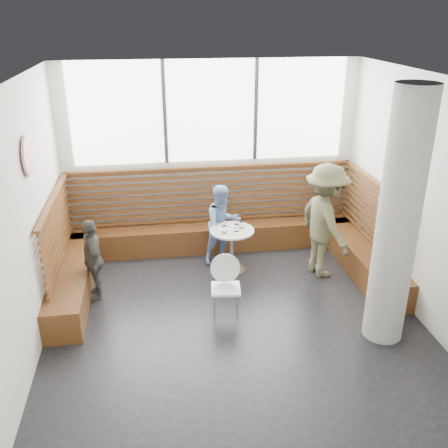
{
  "coord_description": "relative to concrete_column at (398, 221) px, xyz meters",
  "views": [
    {
      "loc": [
        -1.0,
        -5.67,
        3.91
      ],
      "look_at": [
        0.0,
        1.0,
        1.0
      ],
      "focal_mm": 40.0,
      "sensor_mm": 36.0,
      "label": 1
    }
  ],
  "objects": [
    {
      "name": "glass_left",
      "position": [
        -1.8,
        1.89,
        -0.82
      ],
      "size": [
        0.07,
        0.07,
        0.12
      ],
      "primitive_type": "cylinder",
      "color": "white",
      "rests_on": "cafe_table"
    },
    {
      "name": "child_back",
      "position": [
        -1.76,
        2.35,
        -0.93
      ],
      "size": [
        0.79,
        0.71,
        1.34
      ],
      "primitive_type": "imported",
      "rotation": [
        0.0,
        0.0,
        0.38
      ],
      "color": "#7292C7",
      "rests_on": "ground"
    },
    {
      "name": "glass_mid",
      "position": [
        -1.6,
        1.92,
        -0.82
      ],
      "size": [
        0.07,
        0.07,
        0.12
      ],
      "primitive_type": "cylinder",
      "color": "white",
      "rests_on": "cafe_table"
    },
    {
      "name": "concrete_column",
      "position": [
        0.0,
        0.0,
        0.0
      ],
      "size": [
        0.5,
        0.5,
        3.2
      ],
      "primitive_type": "cylinder",
      "color": "gray",
      "rests_on": "ground"
    },
    {
      "name": "wall_art",
      "position": [
        -4.31,
        1.0,
        0.7
      ],
      "size": [
        0.03,
        0.5,
        0.5
      ],
      "primitive_type": "cylinder",
      "rotation": [
        0.0,
        1.57,
        0.0
      ],
      "color": "white",
      "rests_on": "room"
    },
    {
      "name": "room",
      "position": [
        -1.85,
        0.6,
        0.0
      ],
      "size": [
        5.0,
        5.0,
        3.2
      ],
      "color": "silver",
      "rests_on": "ground"
    },
    {
      "name": "menu_card",
      "position": [
        -1.59,
        1.8,
        -0.87
      ],
      "size": [
        0.21,
        0.16,
        0.0
      ],
      "primitive_type": "cube",
      "rotation": [
        0.0,
        0.0,
        0.16
      ],
      "color": "#A5C64C",
      "rests_on": "cafe_table"
    },
    {
      "name": "adult_man",
      "position": [
        -0.26,
        1.69,
        -0.69
      ],
      "size": [
        0.91,
        1.29,
        1.82
      ],
      "primitive_type": "imported",
      "rotation": [
        0.0,
        0.0,
        1.79
      ],
      "color": "brown",
      "rests_on": "ground"
    },
    {
      "name": "plate_far",
      "position": [
        -1.61,
        2.13,
        -0.87
      ],
      "size": [
        0.19,
        0.19,
        0.01
      ],
      "primitive_type": "cylinder",
      "color": "white",
      "rests_on": "cafe_table"
    },
    {
      "name": "booth",
      "position": [
        -1.85,
        2.37,
        -1.19
      ],
      "size": [
        5.0,
        2.5,
        1.44
      ],
      "color": "#492A12",
      "rests_on": "ground"
    },
    {
      "name": "glass_right",
      "position": [
        -1.5,
        2.04,
        -0.82
      ],
      "size": [
        0.07,
        0.07,
        0.11
      ],
      "primitive_type": "cylinder",
      "color": "white",
      "rests_on": "cafe_table"
    },
    {
      "name": "child_left",
      "position": [
        -3.77,
        1.51,
        -0.99
      ],
      "size": [
        0.43,
        0.76,
        1.22
      ],
      "primitive_type": "imported",
      "rotation": [
        0.0,
        0.0,
        -1.38
      ],
      "color": "#484741",
      "rests_on": "ground"
    },
    {
      "name": "cafe_table",
      "position": [
        -1.67,
        1.99,
        -1.08
      ],
      "size": [
        0.71,
        0.71,
        0.73
      ],
      "color": "silver",
      "rests_on": "ground"
    },
    {
      "name": "plate_near",
      "position": [
        -1.82,
        2.04,
        -0.87
      ],
      "size": [
        0.19,
        0.19,
        0.01
      ],
      "primitive_type": "cylinder",
      "color": "white",
      "rests_on": "cafe_table"
    },
    {
      "name": "cafe_chair",
      "position": [
        -1.96,
        0.79,
        -1.1
      ],
      "size": [
        0.41,
        0.4,
        0.85
      ],
      "rotation": [
        0.0,
        0.0,
        -0.11
      ],
      "color": "white",
      "rests_on": "ground"
    }
  ]
}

